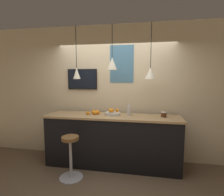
% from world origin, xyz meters
% --- Properties ---
extents(ground_plane, '(14.00, 14.00, 0.00)m').
position_xyz_m(ground_plane, '(0.00, 0.00, 0.00)').
color(ground_plane, brown).
extents(back_wall, '(8.00, 0.06, 2.90)m').
position_xyz_m(back_wall, '(0.00, 1.14, 1.45)').
color(back_wall, beige).
rests_on(back_wall, ground_plane).
extents(service_counter, '(2.68, 0.62, 1.04)m').
position_xyz_m(service_counter, '(0.00, 0.72, 0.52)').
color(service_counter, black).
rests_on(service_counter, ground_plane).
extents(bar_stool, '(0.42, 0.42, 0.77)m').
position_xyz_m(bar_stool, '(-0.64, 0.14, 0.45)').
color(bar_stool, '#B7B7BC').
rests_on(bar_stool, ground_plane).
extents(fruit_bowl, '(0.30, 0.30, 0.13)m').
position_xyz_m(fruit_bowl, '(0.01, 0.77, 1.08)').
color(fruit_bowl, beige).
rests_on(fruit_bowl, service_counter).
extents(orange_pile, '(0.26, 0.18, 0.09)m').
position_xyz_m(orange_pile, '(-0.37, 0.77, 1.08)').
color(orange_pile, orange).
rests_on(orange_pile, service_counter).
extents(juice_bottle, '(0.08, 0.08, 0.24)m').
position_xyz_m(juice_bottle, '(0.33, 0.77, 1.14)').
color(juice_bottle, silver).
rests_on(juice_bottle, service_counter).
extents(spread_jar, '(0.10, 0.10, 0.10)m').
position_xyz_m(spread_jar, '(1.00, 0.77, 1.09)').
color(spread_jar, '#562D19').
rests_on(spread_jar, service_counter).
extents(pendant_lamp_left, '(0.15, 0.15, 1.04)m').
position_xyz_m(pendant_lamp_left, '(-0.73, 0.74, 1.89)').
color(pendant_lamp_left, black).
extents(pendant_lamp_middle, '(0.19, 0.19, 0.87)m').
position_xyz_m(pendant_lamp_middle, '(0.00, 0.74, 2.06)').
color(pendant_lamp_middle, black).
extents(pendant_lamp_right, '(0.21, 0.21, 1.04)m').
position_xyz_m(pendant_lamp_right, '(0.73, 0.74, 1.87)').
color(pendant_lamp_right, black).
extents(mounted_tv, '(0.66, 0.04, 0.44)m').
position_xyz_m(mounted_tv, '(-0.74, 1.09, 1.75)').
color(mounted_tv, black).
extents(wall_poster, '(0.50, 0.01, 0.79)m').
position_xyz_m(wall_poster, '(0.14, 1.11, 2.07)').
color(wall_poster, teal).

